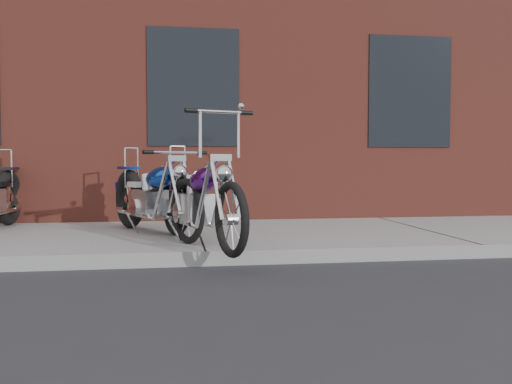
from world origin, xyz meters
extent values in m
plane|color=#2C2C30|center=(0.00, 0.00, 0.00)|extent=(120.00, 120.00, 0.00)
cube|color=gray|center=(0.00, 1.50, 0.07)|extent=(22.00, 3.00, 0.15)
cube|color=brown|center=(0.00, 8.00, 4.00)|extent=(22.00, 10.00, 8.00)
torus|color=black|center=(-0.24, 1.12, 0.55)|extent=(0.38, 0.81, 0.80)
torus|color=black|center=(0.26, -0.55, 0.51)|extent=(0.28, 0.71, 0.72)
cube|color=#9FA5B0|center=(-0.04, 0.44, 0.54)|extent=(0.43, 0.52, 0.33)
ellipsoid|color=#48106C|center=(0.05, 0.14, 0.86)|extent=(0.45, 0.67, 0.34)
cube|color=black|center=(-0.12, 0.71, 0.76)|extent=(0.35, 0.37, 0.07)
cylinder|color=silver|center=(0.22, -0.42, 0.80)|extent=(0.14, 0.32, 0.60)
cylinder|color=silver|center=(0.18, -0.29, 1.54)|extent=(0.59, 0.21, 0.03)
cylinder|color=silver|center=(-0.22, 1.03, 0.97)|extent=(0.03, 0.03, 0.53)
cylinder|color=silver|center=(0.02, 0.71, 0.39)|extent=(0.34, 0.97, 0.05)
torus|color=black|center=(-0.84, 2.00, 0.55)|extent=(0.48, 0.79, 0.80)
torus|color=black|center=(-0.10, 0.42, 0.51)|extent=(0.38, 0.69, 0.72)
cube|color=#9FA5B0|center=(-0.54, 1.36, 0.54)|extent=(0.47, 0.54, 0.33)
ellipsoid|color=#123DAC|center=(-0.41, 1.08, 0.86)|extent=(0.52, 0.68, 0.34)
cube|color=beige|center=(-0.66, 1.62, 0.76)|extent=(0.37, 0.40, 0.07)
cylinder|color=silver|center=(-0.16, 0.55, 0.80)|extent=(0.18, 0.31, 0.60)
cylinder|color=silver|center=(-0.22, 0.68, 1.16)|extent=(0.57, 0.29, 0.03)
cylinder|color=silver|center=(-0.80, 1.92, 0.97)|extent=(0.03, 0.03, 0.53)
cylinder|color=silver|center=(-0.52, 1.64, 0.39)|extent=(0.48, 0.93, 0.05)
torus|color=black|center=(-2.66, 2.60, 0.54)|extent=(0.21, 0.80, 0.79)
cylinder|color=silver|center=(-2.67, 2.51, 0.96)|extent=(0.03, 0.03, 0.53)
cylinder|color=silver|center=(-2.56, 2.13, 0.39)|extent=(0.12, 0.99, 0.05)
camera|label=1|loc=(-0.31, -5.40, 1.03)|focal=38.00mm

